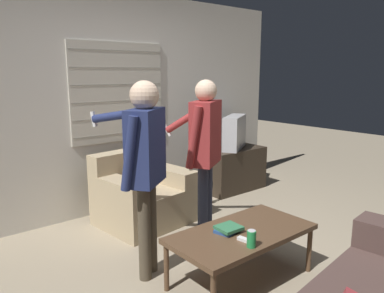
# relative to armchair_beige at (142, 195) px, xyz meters

# --- Properties ---
(ground_plane) EXTENTS (16.00, 16.00, 0.00)m
(ground_plane) POSITION_rel_armchair_beige_xyz_m (-0.07, -1.46, -0.31)
(ground_plane) COLOR gray
(wall_back) EXTENTS (5.20, 0.08, 2.55)m
(wall_back) POSITION_rel_armchair_beige_xyz_m (-0.07, 0.56, 0.97)
(wall_back) COLOR silver
(wall_back) RESTS_ON ground_plane
(armchair_beige) EXTENTS (1.01, 0.89, 0.78)m
(armchair_beige) POSITION_rel_armchair_beige_xyz_m (0.00, 0.00, 0.00)
(armchair_beige) COLOR tan
(armchair_beige) RESTS_ON ground_plane
(coffee_table) EXTENTS (1.17, 0.60, 0.42)m
(coffee_table) POSITION_rel_armchair_beige_xyz_m (-0.05, -1.54, 0.08)
(coffee_table) COLOR brown
(coffee_table) RESTS_ON ground_plane
(tv_stand) EXTENTS (0.90, 0.44, 0.60)m
(tv_stand) POSITION_rel_armchair_beige_xyz_m (1.61, 0.17, -0.01)
(tv_stand) COLOR #33281E
(tv_stand) RESTS_ON ground_plane
(tv) EXTENTS (0.63, 0.50, 0.46)m
(tv) POSITION_rel_armchair_beige_xyz_m (1.61, 0.17, 0.52)
(tv) COLOR #B2B2B7
(tv) RESTS_ON tv_stand
(person_left_standing) EXTENTS (0.49, 0.80, 1.59)m
(person_left_standing) POSITION_rel_armchair_beige_xyz_m (-0.57, -0.98, 0.70)
(person_left_standing) COLOR #4C4233
(person_left_standing) RESTS_ON ground_plane
(person_right_standing) EXTENTS (0.51, 0.76, 1.58)m
(person_right_standing) POSITION_rel_armchair_beige_xyz_m (0.19, -0.82, 0.69)
(person_right_standing) COLOR #33384C
(person_right_standing) RESTS_ON ground_plane
(book_stack) EXTENTS (0.20, 0.19, 0.05)m
(book_stack) POSITION_rel_armchair_beige_xyz_m (-0.14, -1.48, 0.14)
(book_stack) COLOR #284C89
(book_stack) RESTS_ON coffee_table
(soda_can) EXTENTS (0.07, 0.07, 0.13)m
(soda_can) POSITION_rel_armchair_beige_xyz_m (-0.19, -1.77, 0.18)
(soda_can) COLOR #238E47
(soda_can) RESTS_ON coffee_table
(spare_remote) EXTENTS (0.06, 0.13, 0.02)m
(spare_remote) POSITION_rel_armchair_beige_xyz_m (-0.16, -1.69, 0.13)
(spare_remote) COLOR white
(spare_remote) RESTS_ON coffee_table
(floor_fan) EXTENTS (0.33, 0.20, 0.42)m
(floor_fan) POSITION_rel_armchair_beige_xyz_m (0.83, -0.07, -0.10)
(floor_fan) COLOR black
(floor_fan) RESTS_ON ground_plane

